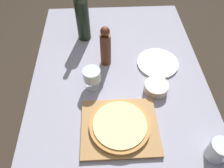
{
  "coord_description": "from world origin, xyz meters",
  "views": [
    {
      "loc": [
        -0.07,
        -0.6,
        1.63
      ],
      "look_at": [
        -0.04,
        0.08,
        0.79
      ],
      "focal_mm": 35.0,
      "sensor_mm": 36.0,
      "label": 1
    }
  ],
  "objects": [
    {
      "name": "pizza",
      "position": [
        -0.02,
        -0.13,
        0.76
      ],
      "size": [
        0.27,
        0.27,
        0.02
      ],
      "color": "#C68947",
      "rests_on": "cutting_board"
    },
    {
      "name": "wine_bottle",
      "position": [
        -0.19,
        0.52,
        0.88
      ],
      "size": [
        0.08,
        0.08,
        0.36
      ],
      "color": "black",
      "rests_on": "dining_table"
    },
    {
      "name": "pepper_mill",
      "position": [
        -0.07,
        0.29,
        0.85
      ],
      "size": [
        0.06,
        0.06,
        0.24
      ],
      "color": "#5B2D19",
      "rests_on": "dining_table"
    },
    {
      "name": "wine_glass",
      "position": [
        -0.14,
        0.12,
        0.82
      ],
      "size": [
        0.09,
        0.09,
        0.12
      ],
      "color": "silver",
      "rests_on": "dining_table"
    },
    {
      "name": "dinner_plate",
      "position": [
        0.23,
        0.26,
        0.74
      ],
      "size": [
        0.23,
        0.23,
        0.01
      ],
      "color": "white",
      "rests_on": "dining_table"
    },
    {
      "name": "dining_table",
      "position": [
        0.0,
        0.0,
        0.65
      ],
      "size": [
        0.94,
        1.73,
        0.73
      ],
      "color": "#9393A8",
      "rests_on": "ground_plane"
    },
    {
      "name": "drinking_tumbler",
      "position": [
        0.37,
        -0.28,
        0.78
      ],
      "size": [
        0.08,
        0.08,
        0.1
      ],
      "color": "silver",
      "rests_on": "dining_table"
    },
    {
      "name": "small_bowl",
      "position": [
        0.18,
        0.07,
        0.76
      ],
      "size": [
        0.12,
        0.12,
        0.05
      ],
      "color": "beige",
      "rests_on": "dining_table"
    },
    {
      "name": "ground_plane",
      "position": [
        0.0,
        0.0,
        0.0
      ],
      "size": [
        12.0,
        12.0,
        0.0
      ],
      "primitive_type": "plane",
      "color": "#382D23"
    },
    {
      "name": "cutting_board",
      "position": [
        -0.02,
        -0.13,
        0.74
      ],
      "size": [
        0.35,
        0.29,
        0.02
      ],
      "color": "#A87A47",
      "rests_on": "dining_table"
    }
  ]
}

